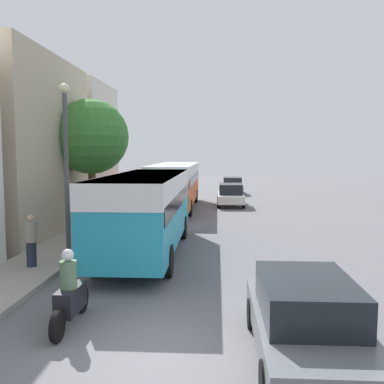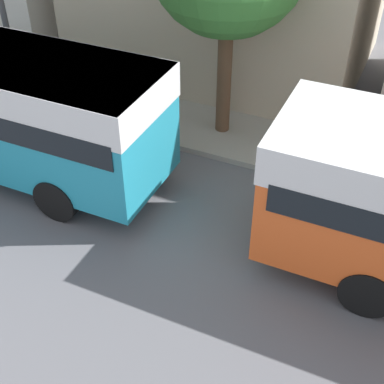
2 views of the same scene
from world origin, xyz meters
name	(u,v)px [view 1 (image 1 of 2)]	position (x,y,z in m)	size (l,w,h in m)	color
ground_plane	(169,355)	(0.00, 0.00, 0.00)	(120.00, 120.00, 0.00)	slate
building_far_terrace	(63,148)	(-9.09, 19.54, 4.05)	(5.78, 6.21, 8.10)	beige
bus_lead	(147,202)	(-1.73, 7.92, 1.94)	(2.51, 9.46, 2.97)	teal
bus_following	(176,180)	(-1.91, 20.80, 1.95)	(2.61, 11.40, 2.99)	#EA5B23
motorcycle_behind_lead	(70,296)	(-2.30, 1.20, 0.68)	(0.38, 2.24, 1.73)	black
car_crossing	(231,195)	(1.82, 22.47, 0.80)	(1.88, 4.26, 1.56)	silver
car_far_curb	(232,185)	(2.25, 31.31, 0.78)	(1.90, 4.14, 1.51)	#B7B7BC
car_distant	(306,318)	(2.50, -0.02, 0.79)	(1.91, 4.43, 1.52)	slate
pedestrian_near_curb	(31,240)	(-5.03, 5.41, 1.00)	(0.38, 0.38, 1.67)	#232838
pedestrian_walking_away	(112,202)	(-5.11, 16.26, 0.96)	(0.38, 0.38, 1.60)	#232838
street_tree	(91,137)	(-5.21, 12.77, 4.51)	(3.61, 3.61, 6.19)	brown
lamp_post	(66,155)	(-4.35, 6.90, 3.70)	(0.36, 0.36, 5.97)	#47474C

